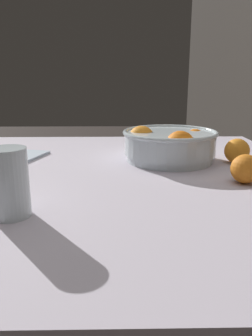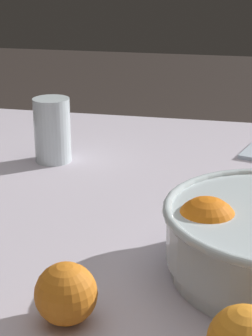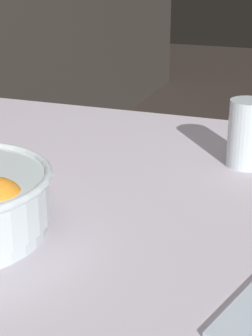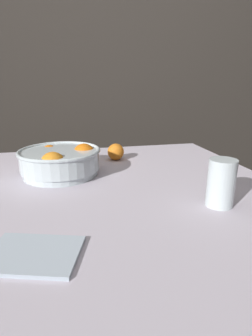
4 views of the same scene
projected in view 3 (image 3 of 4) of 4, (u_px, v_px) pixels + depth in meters
dining_table at (98, 251)px, 0.91m from camera, size 1.13×1.10×0.72m
juice_glass at (247, 136)px, 1.05m from camera, size 0.07×0.07×0.13m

